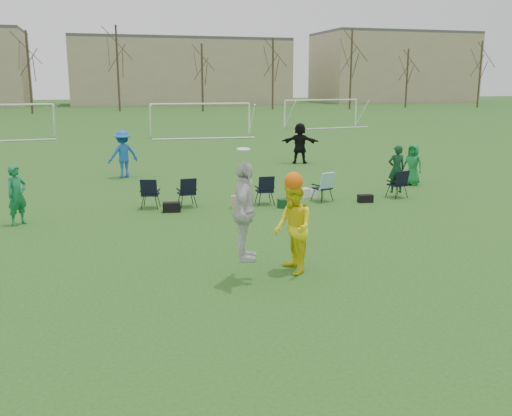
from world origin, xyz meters
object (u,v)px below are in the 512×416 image
object	(u,v)px
fielder_blue	(123,154)
goal_right	(321,105)
fielder_black	(300,143)
fielder_green_near	(17,195)
goal_mid	(201,110)
center_contest	(272,220)
fielder_green_far	(413,165)

from	to	relation	value
fielder_blue	goal_right	distance (m)	29.82
fielder_black	fielder_green_near	bearing A→B (deg)	61.31
goal_mid	goal_right	bearing A→B (deg)	30.57
center_contest	fielder_green_near	bearing A→B (deg)	132.23
fielder_blue	goal_mid	bearing A→B (deg)	-129.71
fielder_black	center_contest	bearing A→B (deg)	90.54
fielder_green_near	fielder_black	distance (m)	15.35
fielder_green_far	fielder_blue	bearing A→B (deg)	-150.03
fielder_green_far	goal_right	xyz separation A→B (m)	(7.72, 28.29, 1.12)
center_contest	goal_mid	size ratio (longest dim) A/B	0.37
fielder_green_near	center_contest	size ratio (longest dim) A/B	0.63
fielder_green_near	fielder_blue	xyz separation A→B (m)	(3.32, 7.55, 0.14)
center_contest	goal_right	distance (m)	40.47
fielder_green_near	fielder_black	world-z (taller)	fielder_black
goal_right	fielder_green_near	bearing A→B (deg)	-133.24
fielder_green_far	goal_mid	world-z (taller)	goal_mid
center_contest	goal_mid	bearing A→B (deg)	82.22
center_contest	goal_right	size ratio (longest dim) A/B	0.37
fielder_green_near	goal_mid	world-z (taller)	goal_mid
fielder_green_far	fielder_green_near	bearing A→B (deg)	-114.98
fielder_green_far	goal_mid	bearing A→B (deg)	155.38
goal_right	fielder_blue	bearing A→B (deg)	-136.41
fielder_green_near	fielder_green_far	xyz separation A→B (m)	(14.12, 2.62, -0.05)
fielder_green_near	fielder_black	size ratio (longest dim) A/B	0.85
fielder_green_near	goal_right	bearing A→B (deg)	10.71
fielder_black	center_contest	xyz separation A→B (m)	(-6.40, -15.75, 0.21)
fielder_blue	goal_right	world-z (taller)	goal_right
fielder_blue	goal_right	bearing A→B (deg)	-147.53
fielder_green_far	fielder_black	size ratio (longest dim) A/B	0.80
goal_mid	goal_right	distance (m)	13.42
fielder_black	goal_right	distance (m)	23.50
fielder_green_near	fielder_black	bearing A→B (deg)	-5.38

